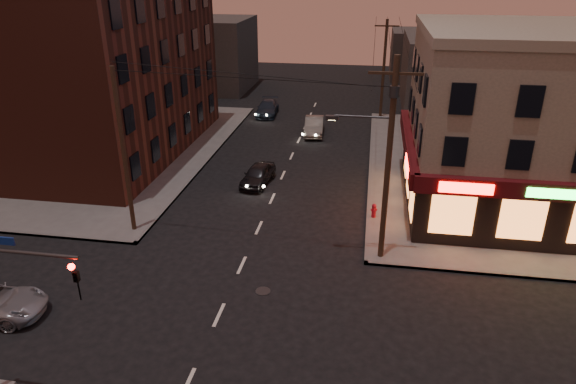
% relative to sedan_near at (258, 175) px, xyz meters
% --- Properties ---
extents(ground, '(120.00, 120.00, 0.00)m').
position_rel_sedan_near_xyz_m(ground, '(1.40, -14.21, -0.67)').
color(ground, black).
rests_on(ground, ground).
extents(sidewalk_ne, '(24.00, 28.00, 0.15)m').
position_rel_sedan_near_xyz_m(sidewalk_ne, '(19.40, 4.79, -0.60)').
color(sidewalk_ne, '#514F4C').
rests_on(sidewalk_ne, ground).
extents(sidewalk_nw, '(24.00, 28.00, 0.15)m').
position_rel_sedan_near_xyz_m(sidewalk_nw, '(-16.60, 4.79, -0.60)').
color(sidewalk_nw, '#514F4C').
rests_on(sidewalk_nw, ground).
extents(pizza_building, '(15.85, 12.85, 10.50)m').
position_rel_sedan_near_xyz_m(pizza_building, '(17.33, -0.78, 4.68)').
color(pizza_building, gray).
rests_on(pizza_building, sidewalk_ne).
extents(brick_apartment, '(12.00, 20.00, 13.00)m').
position_rel_sedan_near_xyz_m(brick_apartment, '(-13.10, 4.79, 5.98)').
color(brick_apartment, '#4D2218').
rests_on(brick_apartment, sidewalk_nw).
extents(bg_building_ne_a, '(10.00, 12.00, 7.00)m').
position_rel_sedan_near_xyz_m(bg_building_ne_a, '(15.40, 23.79, 2.83)').
color(bg_building_ne_a, '#3F3D3A').
rests_on(bg_building_ne_a, ground).
extents(bg_building_nw, '(9.00, 10.00, 8.00)m').
position_rel_sedan_near_xyz_m(bg_building_nw, '(-11.60, 27.79, 3.33)').
color(bg_building_nw, '#3F3D3A').
rests_on(bg_building_nw, ground).
extents(bg_building_ne_b, '(8.00, 8.00, 6.00)m').
position_rel_sedan_near_xyz_m(bg_building_ne_b, '(13.40, 37.79, 2.33)').
color(bg_building_ne_b, '#3F3D3A').
rests_on(bg_building_ne_b, ground).
extents(utility_pole_main, '(4.20, 0.44, 10.00)m').
position_rel_sedan_near_xyz_m(utility_pole_main, '(8.09, -8.41, 5.09)').
color(utility_pole_main, '#382619').
rests_on(utility_pole_main, sidewalk_ne).
extents(utility_pole_far, '(0.26, 0.26, 9.00)m').
position_rel_sedan_near_xyz_m(utility_pole_far, '(8.20, 17.79, 3.98)').
color(utility_pole_far, '#382619').
rests_on(utility_pole_far, sidewalk_ne).
extents(utility_pole_west, '(0.24, 0.24, 9.00)m').
position_rel_sedan_near_xyz_m(utility_pole_west, '(-5.40, -7.71, 3.98)').
color(utility_pole_west, '#382619').
rests_on(utility_pole_west, sidewalk_nw).
extents(sedan_near, '(2.06, 4.10, 1.34)m').
position_rel_sedan_near_xyz_m(sedan_near, '(0.00, 0.00, 0.00)').
color(sedan_near, black).
rests_on(sedan_near, ground).
extents(sedan_mid, '(1.90, 4.62, 1.49)m').
position_rel_sedan_near_xyz_m(sedan_mid, '(2.47, 11.66, 0.07)').
color(sedan_mid, slate).
rests_on(sedan_mid, ground).
extents(sedan_far, '(2.21, 4.81, 1.36)m').
position_rel_sedan_near_xyz_m(sedan_far, '(-2.79, 17.08, 0.01)').
color(sedan_far, '#1A2635').
rests_on(sedan_far, ground).
extents(fire_hydrant, '(0.39, 0.39, 0.85)m').
position_rel_sedan_near_xyz_m(fire_hydrant, '(7.80, -4.09, -0.06)').
color(fire_hydrant, maroon).
rests_on(fire_hydrant, sidewalk_ne).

